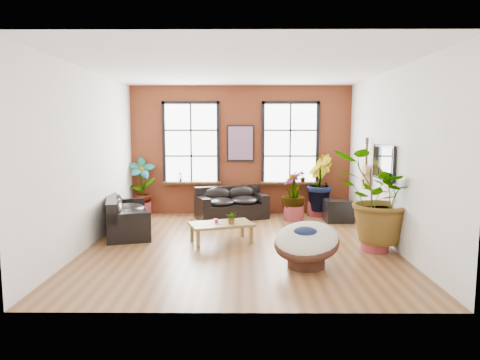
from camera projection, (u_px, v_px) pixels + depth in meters
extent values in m
cube|color=brown|center=(240.00, 245.00, 8.68)|extent=(6.00, 6.50, 0.02)
cube|color=white|center=(240.00, 68.00, 8.26)|extent=(6.00, 6.50, 0.02)
cube|color=#5B2615|center=(241.00, 150.00, 11.71)|extent=(6.00, 0.02, 3.50)
cube|color=silver|center=(238.00, 177.00, 5.23)|extent=(6.00, 0.02, 3.50)
cube|color=silver|center=(89.00, 159.00, 8.49)|extent=(0.02, 6.50, 3.50)
cube|color=silver|center=(392.00, 159.00, 8.45)|extent=(0.02, 6.50, 3.50)
cube|color=white|center=(191.00, 143.00, 11.63)|extent=(1.40, 0.02, 2.10)
cube|color=#351F0E|center=(191.00, 183.00, 11.69)|extent=(1.60, 0.22, 0.06)
cube|color=white|center=(290.00, 143.00, 11.62)|extent=(1.40, 0.02, 2.10)
cube|color=#351F0E|center=(290.00, 183.00, 11.67)|extent=(1.60, 0.22, 0.06)
cube|color=black|center=(232.00, 211.00, 11.18)|extent=(1.99, 1.46, 0.41)
cube|color=black|center=(228.00, 194.00, 11.43)|extent=(1.75, 0.85, 0.42)
cube|color=black|center=(202.00, 201.00, 10.86)|extent=(0.51, 0.89, 0.21)
cube|color=black|center=(260.00, 197.00, 11.42)|extent=(0.51, 0.89, 0.21)
ellipsoid|color=black|center=(220.00, 202.00, 10.98)|extent=(0.97, 0.96, 0.23)
ellipsoid|color=black|center=(217.00, 195.00, 11.20)|extent=(0.79, 0.49, 0.40)
ellipsoid|color=black|center=(245.00, 201.00, 11.22)|extent=(0.97, 0.96, 0.23)
ellipsoid|color=black|center=(241.00, 194.00, 11.44)|extent=(0.79, 0.49, 0.40)
cube|color=black|center=(128.00, 223.00, 9.68)|extent=(1.45, 2.27, 0.41)
cube|color=black|center=(112.00, 206.00, 9.54)|extent=(0.81, 2.08, 0.42)
cube|color=black|center=(129.00, 218.00, 8.74)|extent=(0.91, 0.46, 0.22)
cube|color=black|center=(126.00, 203.00, 10.54)|extent=(0.91, 0.46, 0.22)
ellipsoid|color=black|center=(130.00, 215.00, 9.26)|extent=(0.98, 1.10, 0.24)
ellipsoid|color=black|center=(118.00, 209.00, 9.17)|extent=(0.49, 0.95, 0.40)
ellipsoid|color=black|center=(129.00, 209.00, 10.06)|extent=(0.98, 1.10, 0.24)
ellipsoid|color=black|center=(117.00, 203.00, 9.97)|extent=(0.49, 0.95, 0.40)
cube|color=brown|center=(221.00, 224.00, 8.82)|extent=(1.42, 1.09, 0.05)
cube|color=#351F0E|center=(223.00, 224.00, 8.71)|extent=(1.19, 0.41, 0.00)
cube|color=#351F0E|center=(220.00, 222.00, 8.93)|extent=(1.19, 0.41, 0.00)
cube|color=brown|center=(198.00, 239.00, 8.40)|extent=(0.08, 0.08, 0.35)
cube|color=brown|center=(251.00, 235.00, 8.75)|extent=(0.08, 0.08, 0.35)
cube|color=brown|center=(192.00, 233.00, 8.94)|extent=(0.08, 0.08, 0.35)
cube|color=brown|center=(242.00, 229.00, 9.29)|extent=(0.08, 0.08, 0.35)
cylinder|color=#C63144|center=(216.00, 221.00, 8.83)|extent=(0.09, 0.09, 0.08)
cylinder|color=#3B1F15|center=(306.00, 260.00, 7.25)|extent=(0.84, 0.84, 0.25)
torus|color=#3B1F15|center=(306.00, 243.00, 7.22)|extent=(1.46, 1.45, 0.50)
ellipsoid|color=beige|center=(306.00, 239.00, 7.21)|extent=(1.43, 1.46, 0.68)
ellipsoid|color=#121A3A|center=(306.00, 232.00, 7.15)|extent=(0.52, 0.48, 0.19)
cube|color=black|center=(241.00, 143.00, 11.61)|extent=(0.74, 0.04, 0.98)
cube|color=#0C7F8C|center=(241.00, 143.00, 11.58)|extent=(0.66, 0.02, 0.90)
cube|color=black|center=(384.00, 162.00, 8.76)|extent=(0.06, 1.25, 0.72)
cube|color=black|center=(382.00, 162.00, 8.76)|extent=(0.01, 1.15, 0.62)
cylinder|color=#B27F4C|center=(366.00, 181.00, 9.87)|extent=(0.09, 0.38, 0.38)
cylinder|color=#B27F4C|center=(366.00, 171.00, 9.84)|extent=(0.09, 0.30, 0.30)
cylinder|color=black|center=(365.00, 181.00, 9.87)|extent=(0.09, 0.11, 0.11)
cube|color=#351F0E|center=(367.00, 155.00, 9.79)|extent=(0.04, 0.05, 0.55)
cube|color=#351F0E|center=(367.00, 141.00, 9.75)|extent=(0.06, 0.06, 0.14)
cube|color=black|center=(338.00, 211.00, 10.79)|extent=(0.69, 0.59, 0.55)
cylinder|color=maroon|center=(142.00, 209.00, 11.63)|extent=(0.59, 0.59, 0.35)
cylinder|color=maroon|center=(316.00, 209.00, 11.57)|extent=(0.65, 0.65, 0.36)
cylinder|color=maroon|center=(375.00, 241.00, 8.21)|extent=(0.69, 0.69, 0.38)
cylinder|color=maroon|center=(293.00, 213.00, 10.99)|extent=(0.68, 0.68, 0.38)
imported|color=#17571E|center=(142.00, 184.00, 11.55)|extent=(0.86, 0.69, 1.44)
imported|color=#17571E|center=(318.00, 182.00, 11.48)|extent=(0.79, 0.93, 1.52)
imported|color=#17571E|center=(378.00, 197.00, 8.08)|extent=(1.97, 1.84, 1.77)
imported|color=#17571E|center=(293.00, 193.00, 10.95)|extent=(0.75, 0.75, 1.14)
imported|color=#17571E|center=(232.00, 217.00, 8.73)|extent=(0.27, 0.24, 0.26)
imported|color=#17571E|center=(180.00, 177.00, 11.67)|extent=(0.17, 0.17, 0.27)
imported|color=#17571E|center=(303.00, 177.00, 11.65)|extent=(0.19, 0.19, 0.27)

